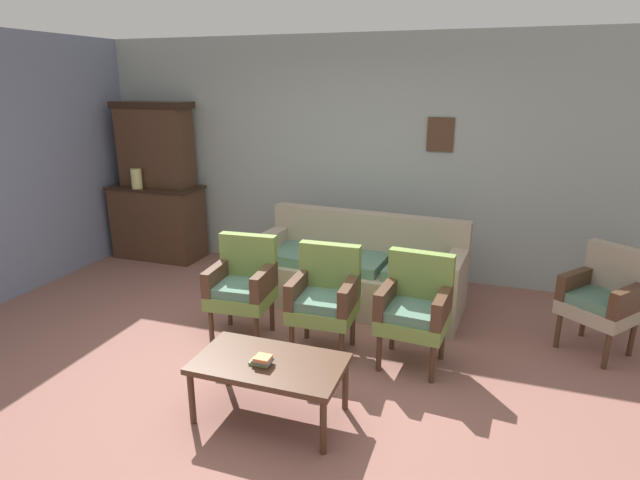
{
  "coord_description": "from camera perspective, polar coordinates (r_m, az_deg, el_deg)",
  "views": [
    {
      "loc": [
        1.49,
        -3.13,
        2.2
      ],
      "look_at": [
        0.08,
        1.0,
        0.85
      ],
      "focal_mm": 28.93,
      "sensor_mm": 36.0,
      "label": 1
    }
  ],
  "objects": [
    {
      "name": "ground_plane",
      "position": [
        4.1,
        -5.78,
        -15.31
      ],
      "size": [
        7.68,
        7.68,
        0.0
      ],
      "primitive_type": "plane",
      "color": "#84564C"
    },
    {
      "name": "armchair_near_cabinet",
      "position": [
        4.17,
        10.46,
        -7.15
      ],
      "size": [
        0.56,
        0.53,
        0.9
      ],
      "color": "olive",
      "rests_on": "ground"
    },
    {
      "name": "coffee_table",
      "position": [
        3.55,
        -5.62,
        -13.8
      ],
      "size": [
        1.0,
        0.56,
        0.42
      ],
      "color": "#472D1E",
      "rests_on": "ground"
    },
    {
      "name": "book_stack_on_table",
      "position": [
        3.47,
        -6.44,
        -13.09
      ],
      "size": [
        0.15,
        0.1,
        0.07
      ],
      "color": "#8A954E",
      "rests_on": "coffee_table"
    },
    {
      "name": "wall_back_with_decor",
      "position": [
        6.01,
        4.39,
        9.03
      ],
      "size": [
        6.4,
        0.09,
        2.7
      ],
      "color": "#939E99",
      "rests_on": "ground"
    },
    {
      "name": "armchair_row_middle",
      "position": [
        4.3,
        0.54,
        -6.1
      ],
      "size": [
        0.54,
        0.51,
        0.9
      ],
      "color": "olive",
      "rests_on": "ground"
    },
    {
      "name": "cabinet_upper_hutch",
      "position": [
        6.83,
        -17.77,
        10.1
      ],
      "size": [
        0.99,
        0.38,
        1.03
      ],
      "color": "#472D1E",
      "rests_on": "side_cabinet"
    },
    {
      "name": "floral_couch",
      "position": [
        5.27,
        4.24,
        -3.69
      ],
      "size": [
        2.15,
        0.95,
        0.9
      ],
      "color": "gray",
      "rests_on": "ground"
    },
    {
      "name": "side_cabinet",
      "position": [
        6.94,
        -17.42,
        1.94
      ],
      "size": [
        1.16,
        0.55,
        0.93
      ],
      "color": "#472D1E",
      "rests_on": "ground"
    },
    {
      "name": "floor_vase_by_wall",
      "position": [
        5.76,
        31.4,
        -4.47
      ],
      "size": [
        0.22,
        0.22,
        0.64
      ],
      "primitive_type": "cylinder",
      "color": "brown",
      "rests_on": "ground"
    },
    {
      "name": "vase_on_cabinet",
      "position": [
        6.76,
        -19.63,
        6.43
      ],
      "size": [
        0.13,
        0.13,
        0.24
      ],
      "primitive_type": "cylinder",
      "color": "#CBC57B",
      "rests_on": "side_cabinet"
    },
    {
      "name": "wingback_chair_by_fireplace",
      "position": [
        4.89,
        28.93,
        -5.41
      ],
      "size": [
        0.71,
        0.71,
        0.9
      ],
      "color": "gray",
      "rests_on": "ground"
    },
    {
      "name": "armchair_by_doorway",
      "position": [
        4.6,
        -8.52,
        -4.7
      ],
      "size": [
        0.55,
        0.52,
        0.9
      ],
      "color": "olive",
      "rests_on": "ground"
    }
  ]
}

